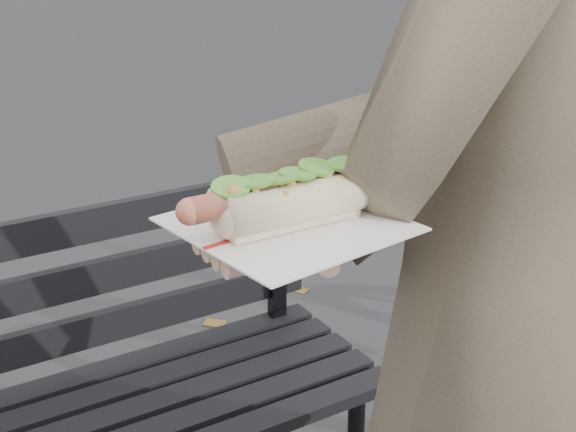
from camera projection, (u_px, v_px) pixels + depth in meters
name	position (u px, v px, depth m)	size (l,w,h in m)	color
park_bench	(21.00, 405.00, 1.66)	(1.50, 0.44, 0.88)	black
person	(490.00, 323.00, 1.10)	(0.70, 0.46, 1.91)	#4C4332
held_hotdog	(403.00, 138.00, 0.88)	(0.62, 0.30, 0.20)	#4C4332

